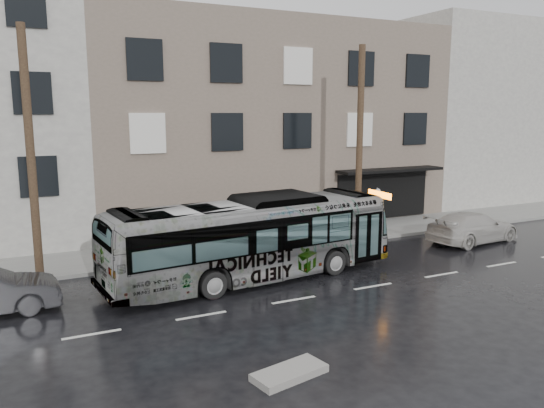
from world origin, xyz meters
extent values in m
plane|color=black|center=(0.00, 0.00, 0.00)|extent=(120.00, 120.00, 0.00)
cube|color=gray|center=(0.00, 4.90, 0.07)|extent=(90.00, 3.60, 0.15)
cube|color=#7B6A5F|center=(5.00, 12.70, 5.50)|extent=(20.00, 12.00, 11.00)
cube|color=beige|center=(24.00, 12.70, 6.00)|extent=(18.00, 12.00, 12.00)
cylinder|color=brown|center=(6.50, 3.30, 4.65)|extent=(0.30, 0.30, 9.00)
cylinder|color=brown|center=(-7.50, 3.30, 4.65)|extent=(0.30, 0.30, 9.00)
cylinder|color=slate|center=(7.60, 3.30, 1.35)|extent=(0.06, 0.06, 2.40)
imported|color=#B2B2B2|center=(-0.35, 0.12, 1.55)|extent=(11.32, 3.73, 3.09)
imported|color=#B2AEA9|center=(11.39, 0.82, 0.73)|extent=(5.22, 2.59, 1.46)
cube|color=#A4A29C|center=(-2.50, -7.01, 0.09)|extent=(1.93, 1.16, 0.18)
camera|label=1|loc=(-7.87, -17.30, 6.16)|focal=35.00mm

